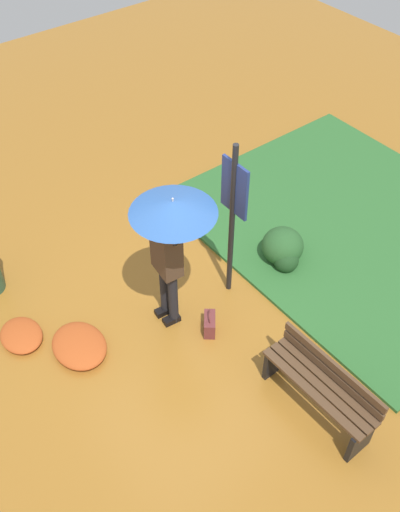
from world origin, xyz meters
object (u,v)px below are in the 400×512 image
object	(u,v)px
person_with_umbrella	(170,230)
info_sign_post	(233,205)
park_bench	(321,387)
handbag	(210,324)

from	to	relation	value
person_with_umbrella	info_sign_post	world-z (taller)	info_sign_post
park_bench	info_sign_post	bearing A→B (deg)	169.09
handbag	info_sign_post	bearing A→B (deg)	121.68
handbag	park_bench	size ratio (longest dim) A/B	0.26
person_with_umbrella	handbag	world-z (taller)	person_with_umbrella
person_with_umbrella	park_bench	distance (m)	2.37
person_with_umbrella	park_bench	xyz separation A→B (m)	(2.00, 0.52, -1.15)
handbag	park_bench	world-z (taller)	park_bench
person_with_umbrella	handbag	size ratio (longest dim) A/B	5.53
person_with_umbrella	info_sign_post	distance (m)	0.91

